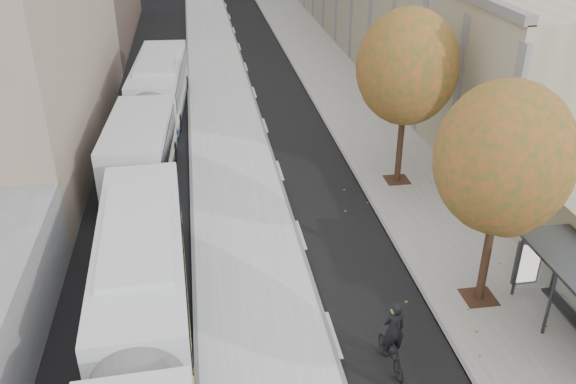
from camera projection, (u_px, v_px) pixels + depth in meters
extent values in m
cube|color=#B9B9B9|center=(221.00, 98.00, 38.88)|extent=(4.25, 150.00, 0.15)
cube|color=gray|center=(343.00, 92.00, 39.97)|extent=(4.75, 150.00, 0.08)
cylinder|color=black|center=(486.00, 257.00, 19.89)|extent=(0.28, 0.28, 3.24)
sphere|color=#25531B|center=(504.00, 158.00, 18.23)|extent=(4.20, 4.20, 4.20)
cylinder|color=black|center=(400.00, 147.00, 27.73)|extent=(0.28, 0.28, 3.38)
sphere|color=#25531B|center=(407.00, 67.00, 26.00)|extent=(4.40, 4.40, 4.40)
cube|color=silver|center=(141.00, 361.00, 15.93)|extent=(3.31, 18.19, 3.02)
cube|color=black|center=(138.00, 345.00, 15.68)|extent=(3.34, 17.47, 1.05)
cube|color=silver|center=(153.00, 110.00, 32.66)|extent=(3.73, 18.44, 3.05)
cube|color=black|center=(152.00, 100.00, 32.40)|extent=(3.74, 17.71, 1.06)
cube|color=#0A7D70|center=(145.00, 195.00, 24.85)|extent=(1.93, 0.17, 1.18)
imported|color=black|center=(391.00, 353.00, 17.60)|extent=(0.71, 1.87, 1.10)
imported|color=black|center=(394.00, 329.00, 17.20)|extent=(0.72, 0.51, 1.84)
sphere|color=#5BA045|center=(396.00, 310.00, 16.88)|extent=(0.28, 0.28, 0.28)
imported|color=silver|center=(171.00, 63.00, 43.64)|extent=(2.03, 4.42, 1.47)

